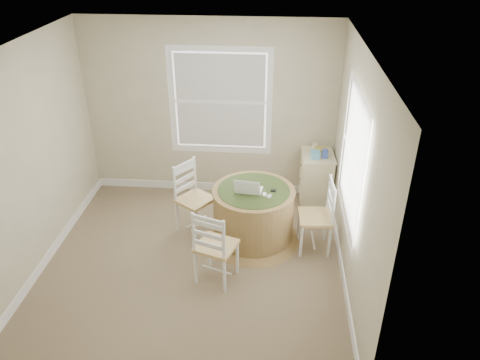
{
  "coord_description": "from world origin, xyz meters",
  "views": [
    {
      "loc": [
        0.94,
        -4.44,
        3.69
      ],
      "look_at": [
        0.54,
        0.45,
        0.95
      ],
      "focal_mm": 35.0,
      "sensor_mm": 36.0,
      "label": 1
    }
  ],
  "objects_px": {
    "round_table": "(253,213)",
    "laptop": "(248,189)",
    "chair_left": "(195,199)",
    "corner_chest": "(316,179)",
    "chair_near": "(216,246)",
    "chair_right": "(315,217)"
  },
  "relations": [
    {
      "from": "chair_near",
      "to": "round_table",
      "type": "bearing_deg",
      "value": -95.45
    },
    {
      "from": "chair_near",
      "to": "laptop",
      "type": "bearing_deg",
      "value": -92.62
    },
    {
      "from": "round_table",
      "to": "corner_chest",
      "type": "xyz_separation_m",
      "value": [
        0.85,
        0.97,
        -0.0
      ]
    },
    {
      "from": "round_table",
      "to": "chair_near",
      "type": "distance_m",
      "value": 0.89
    },
    {
      "from": "round_table",
      "to": "chair_near",
      "type": "bearing_deg",
      "value": -100.84
    },
    {
      "from": "round_table",
      "to": "corner_chest",
      "type": "distance_m",
      "value": 1.29
    },
    {
      "from": "chair_left",
      "to": "laptop",
      "type": "bearing_deg",
      "value": -70.17
    },
    {
      "from": "chair_near",
      "to": "laptop",
      "type": "xyz_separation_m",
      "value": [
        0.31,
        0.77,
        0.3
      ]
    },
    {
      "from": "chair_near",
      "to": "corner_chest",
      "type": "distance_m",
      "value": 2.16
    },
    {
      "from": "round_table",
      "to": "chair_right",
      "type": "relative_size",
      "value": 1.29
    },
    {
      "from": "chair_right",
      "to": "round_table",
      "type": "bearing_deg",
      "value": -102.94
    },
    {
      "from": "chair_left",
      "to": "chair_right",
      "type": "bearing_deg",
      "value": -65.36
    },
    {
      "from": "round_table",
      "to": "chair_left",
      "type": "bearing_deg",
      "value": -177.25
    },
    {
      "from": "chair_near",
      "to": "chair_left",
      "type": "bearing_deg",
      "value": -48.08
    },
    {
      "from": "round_table",
      "to": "laptop",
      "type": "height_order",
      "value": "laptop"
    },
    {
      "from": "round_table",
      "to": "laptop",
      "type": "bearing_deg",
      "value": -133.85
    },
    {
      "from": "corner_chest",
      "to": "chair_left",
      "type": "bearing_deg",
      "value": -155.84
    },
    {
      "from": "chair_right",
      "to": "laptop",
      "type": "relative_size",
      "value": 2.66
    },
    {
      "from": "chair_left",
      "to": "corner_chest",
      "type": "height_order",
      "value": "chair_left"
    },
    {
      "from": "chair_near",
      "to": "laptop",
      "type": "relative_size",
      "value": 2.66
    },
    {
      "from": "chair_left",
      "to": "corner_chest",
      "type": "xyz_separation_m",
      "value": [
        1.62,
        0.82,
        -0.07
      ]
    },
    {
      "from": "laptop",
      "to": "corner_chest",
      "type": "xyz_separation_m",
      "value": [
        0.91,
        1.01,
        -0.37
      ]
    }
  ]
}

